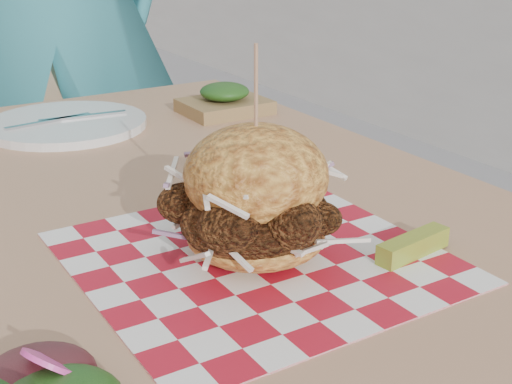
% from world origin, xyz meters
% --- Properties ---
extents(patio_table, '(0.80, 1.20, 0.75)m').
position_xyz_m(patio_table, '(-0.24, 0.09, 0.67)').
color(patio_table, tan).
rests_on(patio_table, ground).
extents(patio_chair, '(0.45, 0.46, 0.95)m').
position_xyz_m(patio_chair, '(-0.23, 1.00, 0.55)').
color(patio_chair, tan).
rests_on(patio_chair, ground).
extents(paper_liner, '(0.36, 0.36, 0.00)m').
position_xyz_m(paper_liner, '(-0.22, -0.10, 0.75)').
color(paper_liner, red).
rests_on(paper_liner, patio_table).
extents(sandwich, '(0.20, 0.20, 0.22)m').
position_xyz_m(sandwich, '(-0.22, -0.10, 0.81)').
color(sandwich, '#F0A843').
rests_on(sandwich, paper_liner).
extents(pickle_spear, '(0.10, 0.03, 0.02)m').
position_xyz_m(pickle_spear, '(-0.08, -0.19, 0.76)').
color(pickle_spear, '#A7AF32').
rests_on(pickle_spear, paper_liner).
extents(place_setting, '(0.27, 0.27, 0.02)m').
position_xyz_m(place_setting, '(-0.24, 0.49, 0.76)').
color(place_setting, white).
rests_on(place_setting, patio_table).
extents(kraft_tray, '(0.15, 0.12, 0.06)m').
position_xyz_m(kraft_tray, '(0.04, 0.43, 0.77)').
color(kraft_tray, olive).
rests_on(kraft_tray, patio_table).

